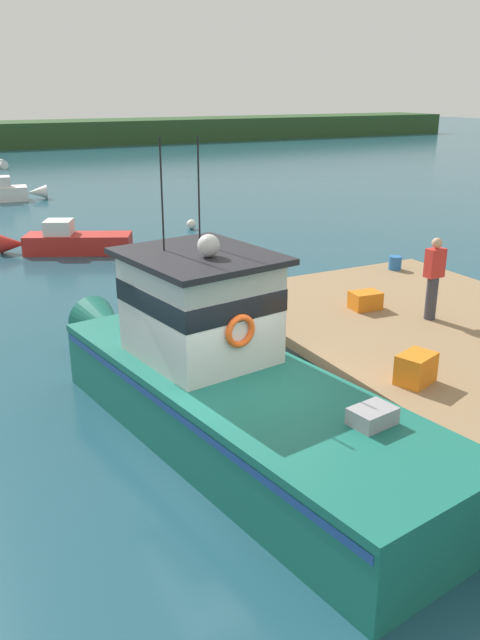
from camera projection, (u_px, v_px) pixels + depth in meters
name	position (u px, v px, depth m)	size (l,w,h in m)	color
ground_plane	(226.00, 445.00, 10.62)	(200.00, 200.00, 0.00)	#1E4C5B
dock	(451.00, 335.00, 12.36)	(6.00, 9.00, 1.20)	#4C3D2D
main_fishing_boat	(222.00, 379.00, 10.64)	(3.72, 9.96, 4.80)	#196B5B
crate_stack_mid_dock	(365.00, 300.00, 13.38)	(0.60, 0.44, 0.36)	orange
crate_single_by_cleat	(416.00, 369.00, 9.97)	(0.60, 0.44, 0.48)	orange
bait_bucket	(395.00, 263.00, 16.31)	(0.32, 0.32, 0.34)	#2866B2
deckhand_by_the_boat	(434.00, 277.00, 12.57)	(0.36, 0.22, 1.63)	#383842
moored_boat_off_the_point	(69.00, 242.00, 22.92)	(4.54, 2.83, 1.17)	red
mooring_buoy_outer	(229.00, 274.00, 19.44)	(0.50, 0.50, 0.50)	red
mooring_buoy_channel_marker	(191.00, 224.00, 26.87)	(0.40, 0.40, 0.40)	silver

